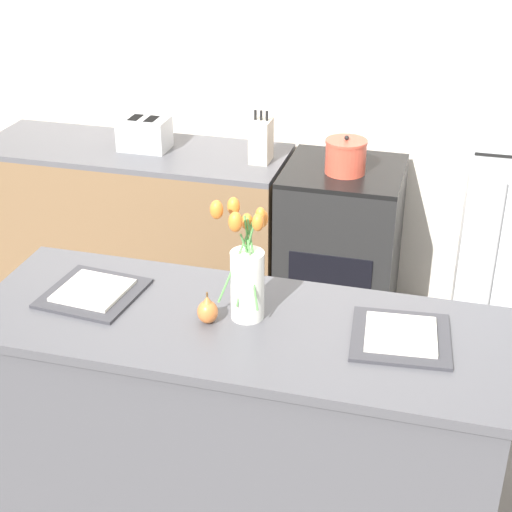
{
  "coord_description": "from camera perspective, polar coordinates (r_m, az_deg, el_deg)",
  "views": [
    {
      "loc": [
        0.64,
        -2.11,
        2.34
      ],
      "look_at": [
        0.0,
        0.25,
        1.06
      ],
      "focal_mm": 55.0,
      "sensor_mm": 36.0,
      "label": 1
    }
  ],
  "objects": [
    {
      "name": "knife_block",
      "position": [
        4.05,
        0.37,
        8.39
      ],
      "size": [
        0.1,
        0.14,
        0.27
      ],
      "color": "beige",
      "rests_on": "back_counter"
    },
    {
      "name": "toaster",
      "position": [
        4.28,
        -8.12,
        8.81
      ],
      "size": [
        0.28,
        0.18,
        0.17
      ],
      "color": "#B7BABC",
      "rests_on": "back_counter"
    },
    {
      "name": "back_counter",
      "position": [
        4.5,
        -8.6,
        2.41
      ],
      "size": [
        1.68,
        0.6,
        0.89
      ],
      "color": "brown",
      "rests_on": "ground_plane"
    },
    {
      "name": "pear_figurine",
      "position": [
        2.59,
        -3.54,
        -3.98
      ],
      "size": [
        0.07,
        0.07,
        0.11
      ],
      "color": "#C66B33",
      "rests_on": "kitchen_island"
    },
    {
      "name": "flower_vase",
      "position": [
        2.55,
        -0.7,
        -1.24
      ],
      "size": [
        0.17,
        0.17,
        0.44
      ],
      "color": "silver",
      "rests_on": "kitchen_island"
    },
    {
      "name": "plate_setting_right",
      "position": [
        2.56,
        10.48,
        -5.75
      ],
      "size": [
        0.34,
        0.34,
        0.02
      ],
      "color": "#333338",
      "rests_on": "kitchen_island"
    },
    {
      "name": "stove_range",
      "position": [
        4.2,
        6.12,
        0.66
      ],
      "size": [
        0.6,
        0.61,
        0.89
      ],
      "color": "black",
      "rests_on": "ground_plane"
    },
    {
      "name": "back_wall",
      "position": [
        4.27,
        6.31,
        14.1
      ],
      "size": [
        5.2,
        0.08,
        2.7
      ],
      "color": "silver",
      "rests_on": "ground_plane"
    },
    {
      "name": "plate_setting_left",
      "position": [
        2.81,
        -11.76,
        -2.59
      ],
      "size": [
        0.34,
        0.34,
        0.02
      ],
      "color": "#333338",
      "rests_on": "kitchen_island"
    },
    {
      "name": "cooking_pot",
      "position": [
        3.93,
        6.54,
        7.21
      ],
      "size": [
        0.21,
        0.21,
        0.19
      ],
      "color": "#CC4C38",
      "rests_on": "stove_range"
    },
    {
      "name": "kitchen_island",
      "position": [
        2.89,
        -1.32,
        -12.65
      ],
      "size": [
        1.8,
        0.66,
        0.94
      ],
      "color": "#4C4C51",
      "rests_on": "ground_plane"
    }
  ]
}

